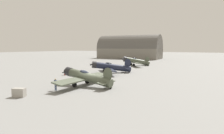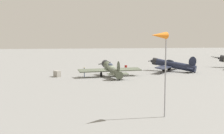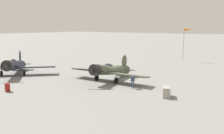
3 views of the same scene
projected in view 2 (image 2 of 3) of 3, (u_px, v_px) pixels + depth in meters
The scene contains 7 objects.
ground_plane at pixel (112, 77), 43.51m from camera, with size 400.00×400.00×0.00m, color gray.
airplane_foreground at pixel (111, 69), 43.82m from camera, with size 9.78×11.31×3.17m.
airplane_mid_apron at pixel (172, 65), 52.23m from camera, with size 9.68×9.92×3.33m.
ground_crew_mechanic at pixel (84, 71), 44.30m from camera, with size 0.63×0.31×1.66m.
equipment_crate at pixel (57, 74), 44.16m from camera, with size 1.64×1.28×1.06m.
fuel_drum at pixel (126, 67), 56.16m from camera, with size 0.60×0.60×0.94m.
windsock_mast at pixel (160, 40), 19.44m from camera, with size 1.09×1.70×6.86m.
Camera 2 is at (-41.72, 10.89, 6.05)m, focal length 40.40 mm.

